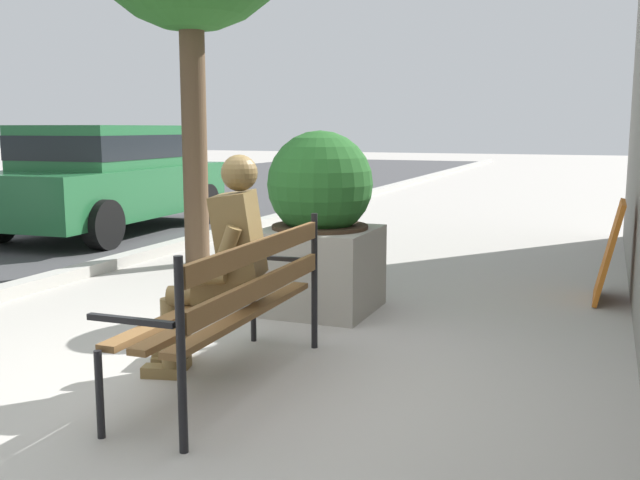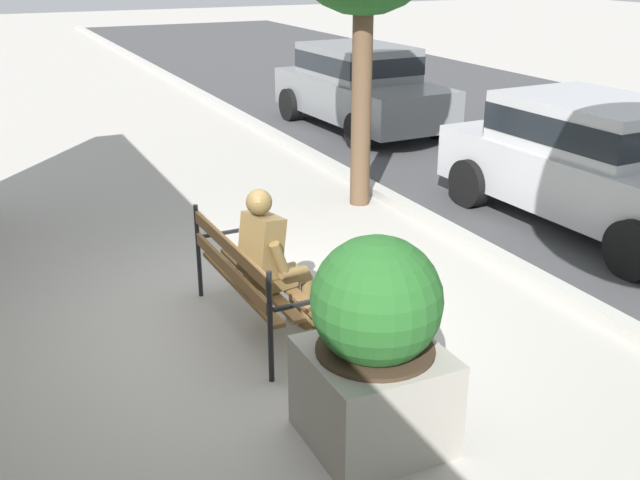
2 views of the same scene
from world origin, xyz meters
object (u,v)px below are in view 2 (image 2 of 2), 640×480
(bronze_statue_seated, at_px, (277,264))
(lamp_post, at_px, (368,6))
(parked_car_silver, at_px, (595,159))
(park_bench, at_px, (247,275))
(concrete_planter, at_px, (375,345))
(parked_car_grey, at_px, (360,85))

(bronze_statue_seated, relative_size, lamp_post, 0.35)
(parked_car_silver, bearing_deg, park_bench, -80.54)
(park_bench, height_order, concrete_planter, concrete_planter)
(concrete_planter, bearing_deg, park_bench, -173.39)
(park_bench, relative_size, parked_car_silver, 0.43)
(park_bench, bearing_deg, parked_car_grey, 144.95)
(bronze_statue_seated, xyz_separation_m, parked_car_grey, (-6.98, 4.57, 0.17))
(concrete_planter, xyz_separation_m, parked_car_silver, (-2.68, 4.57, 0.10))
(park_bench, distance_m, lamp_post, 4.45)
(parked_car_grey, height_order, parked_car_silver, same)
(bronze_statue_seated, relative_size, parked_car_silver, 0.33)
(park_bench, bearing_deg, bronze_statue_seated, 52.44)
(parked_car_grey, bearing_deg, concrete_planter, -27.68)
(parked_car_silver, bearing_deg, concrete_planter, -59.57)
(park_bench, distance_m, concrete_planter, 1.91)
(park_bench, xyz_separation_m, bronze_statue_seated, (0.16, 0.21, 0.12))
(bronze_statue_seated, bearing_deg, park_bench, -127.56)
(park_bench, xyz_separation_m, concrete_planter, (1.88, 0.22, 0.20))
(park_bench, distance_m, parked_car_silver, 4.86)
(concrete_planter, bearing_deg, parked_car_silver, 120.43)
(bronze_statue_seated, xyz_separation_m, lamp_post, (-3.03, 2.53, 1.88))
(park_bench, distance_m, parked_car_grey, 8.34)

